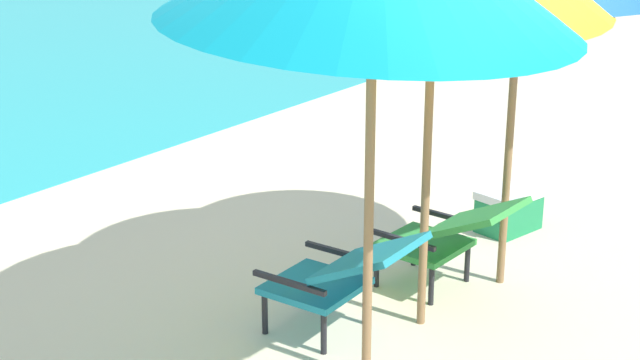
% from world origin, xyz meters
% --- Properties ---
extents(ground_plane, '(40.00, 40.00, 0.00)m').
position_xyz_m(ground_plane, '(0.00, 4.00, 0.00)').
color(ground_plane, beige).
extents(lounge_chair_left, '(0.56, 0.89, 0.68)m').
position_xyz_m(lounge_chair_left, '(-0.45, 0.22, 0.40)').
color(lounge_chair_left, teal).
rests_on(lounge_chair_left, ground_plane).
extents(lounge_chair_right, '(0.57, 0.90, 0.68)m').
position_xyz_m(lounge_chair_right, '(0.45, 0.02, 0.40)').
color(lounge_chair_right, '#338E3D').
rests_on(lounge_chair_right, ground_plane).
extents(cooler_box, '(0.53, 0.42, 0.32)m').
position_xyz_m(cooler_box, '(1.66, 0.15, 0.16)').
color(cooler_box, '#1E844C').
rests_on(cooler_box, ground_plane).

